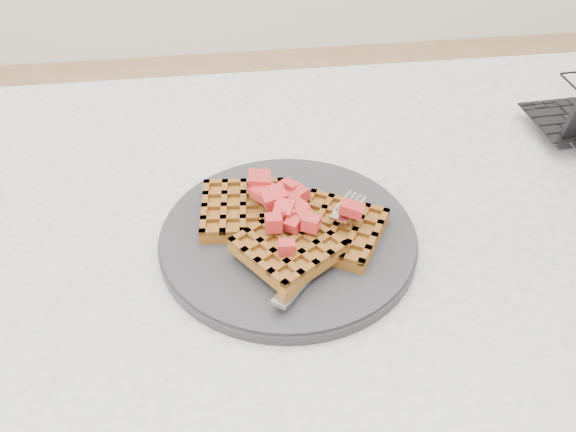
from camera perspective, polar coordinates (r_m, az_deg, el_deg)
The scene contains 5 objects.
table at distance 0.79m, azimuth 6.65°, elevation -8.16°, with size 1.20×0.80×0.75m.
plate at distance 0.69m, azimuth -0.00°, elevation -2.01°, with size 0.28×0.28×0.02m, color #252528.
waffles at distance 0.68m, azimuth 0.05°, elevation -1.02°, with size 0.21×0.18×0.03m.
strawberry_pile at distance 0.66m, azimuth -0.00°, elevation 0.92°, with size 0.15×0.15×0.02m, color maroon, non-canonical shape.
fork at distance 0.66m, azimuth 3.41°, elevation -2.80°, with size 0.02×0.18×0.02m, color silver, non-canonical shape.
Camera 1 is at (-0.16, -0.50, 1.23)m, focal length 40.00 mm.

